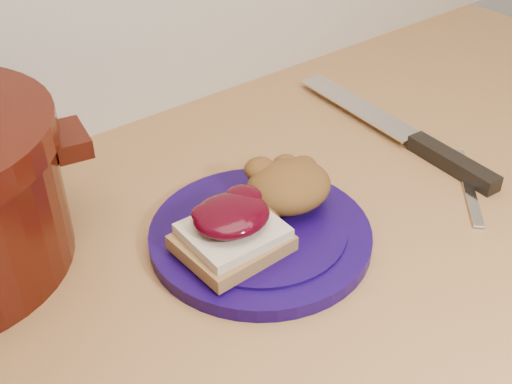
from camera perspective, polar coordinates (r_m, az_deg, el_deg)
plate at (r=0.70m, az=0.39°, el=-3.86°), size 0.26×0.26×0.02m
sandwich at (r=0.65m, az=-2.16°, el=-3.38°), size 0.10×0.09×0.05m
stuffing_mound at (r=0.71m, az=2.93°, el=0.50°), size 0.10×0.09×0.05m
chef_knife at (r=0.87m, az=14.73°, el=4.00°), size 0.06×0.36×0.02m
butter_knife at (r=0.82m, az=18.35°, el=0.54°), size 0.12×0.12×0.00m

